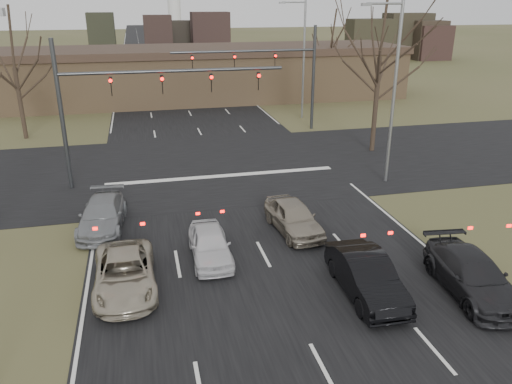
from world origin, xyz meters
TOP-DOWN VIEW (x-y plane):
  - ground at (0.00, 0.00)m, footprint 360.00×360.00m
  - road_main at (0.00, 60.00)m, footprint 14.00×300.00m
  - road_cross at (0.00, 15.00)m, footprint 200.00×14.00m
  - building at (2.00, 38.00)m, footprint 42.40×10.40m
  - mast_arm_near at (-5.23, 13.00)m, footprint 12.12×0.24m
  - mast_arm_far at (6.18, 23.00)m, footprint 11.12×0.24m
  - streetlight_right_near at (8.82, 10.00)m, footprint 2.34×0.25m
  - streetlight_right_far at (9.32, 27.00)m, footprint 2.34×0.25m
  - tree_right_near at (11.00, 16.00)m, footprint 6.90×6.90m
  - tree_left_far at (-13.00, 25.00)m, footprint 5.70×5.70m
  - tree_right_far at (15.00, 35.00)m, footprint 5.40×5.40m
  - car_silver_suv at (-5.45, 1.59)m, footprint 2.22×4.68m
  - car_white_sedan at (-2.16, 3.15)m, footprint 1.58×3.83m
  - car_black_hatch at (2.80, -0.67)m, footprint 1.69×4.52m
  - car_charcoal_sedan at (6.50, -1.42)m, footprint 2.47×4.99m
  - car_grey_ahead at (-6.50, 7.10)m, footprint 2.26×4.77m
  - car_silver_ahead at (1.85, 4.83)m, footprint 2.04×4.28m

SIDE VIEW (x-z plane):
  - ground at x=0.00m, z-range 0.00..0.00m
  - road_main at x=0.00m, z-range 0.00..0.02m
  - road_cross at x=0.00m, z-range 0.00..0.03m
  - car_silver_suv at x=-5.45m, z-range 0.00..1.29m
  - car_white_sedan at x=-2.16m, z-range 0.00..1.30m
  - car_grey_ahead at x=-6.50m, z-range 0.00..1.34m
  - car_charcoal_sedan at x=6.50m, z-range 0.00..1.40m
  - car_silver_ahead at x=1.85m, z-range 0.00..1.41m
  - car_black_hatch at x=2.80m, z-range 0.00..1.48m
  - building at x=2.00m, z-range 0.02..5.32m
  - mast_arm_far at x=6.18m, z-range 1.02..9.02m
  - mast_arm_near at x=-5.23m, z-range 1.07..9.07m
  - streetlight_right_near at x=8.82m, z-range 0.59..10.59m
  - streetlight_right_far at x=9.32m, z-range 0.59..10.59m
  - tree_right_far at x=15.00m, z-range 2.46..11.46m
  - tree_left_far at x=-13.00m, z-range 2.59..12.09m
  - tree_right_near at x=11.00m, z-range 3.15..14.65m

